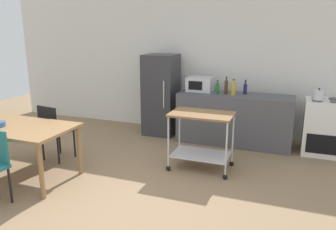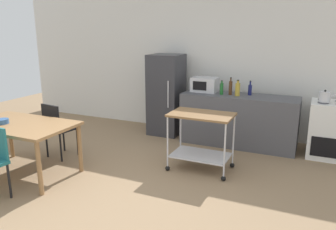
# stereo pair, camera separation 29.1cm
# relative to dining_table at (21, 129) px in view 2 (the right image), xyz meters

# --- Properties ---
(ground_plane) EXTENTS (12.00, 12.00, 0.00)m
(ground_plane) POSITION_rel_dining_table_xyz_m (1.61, -0.11, -0.67)
(ground_plane) COLOR #8C7051
(back_wall) EXTENTS (8.40, 0.12, 2.90)m
(back_wall) POSITION_rel_dining_table_xyz_m (1.61, 3.09, 0.78)
(back_wall) COLOR silver
(back_wall) RESTS_ON ground_plane
(kitchen_counter) EXTENTS (2.00, 0.64, 0.90)m
(kitchen_counter) POSITION_rel_dining_table_xyz_m (2.51, 2.49, -0.22)
(kitchen_counter) COLOR #4C4C51
(kitchen_counter) RESTS_ON ground_plane
(dining_table) EXTENTS (1.50, 0.90, 0.75)m
(dining_table) POSITION_rel_dining_table_xyz_m (0.00, 0.00, 0.00)
(dining_table) COLOR olive
(dining_table) RESTS_ON ground_plane
(chair_black) EXTENTS (0.46, 0.46, 0.89)m
(chair_black) POSITION_rel_dining_table_xyz_m (0.02, 0.69, -0.15)
(chair_black) COLOR black
(chair_black) RESTS_ON ground_plane
(stove_oven) EXTENTS (0.60, 0.61, 0.92)m
(stove_oven) POSITION_rel_dining_table_xyz_m (3.96, 2.51, -0.22)
(stove_oven) COLOR white
(stove_oven) RESTS_ON ground_plane
(refrigerator) EXTENTS (0.60, 0.63, 1.55)m
(refrigerator) POSITION_rel_dining_table_xyz_m (1.06, 2.59, 0.10)
(refrigerator) COLOR #333338
(refrigerator) RESTS_ON ground_plane
(kitchen_cart) EXTENTS (0.91, 0.57, 0.85)m
(kitchen_cart) POSITION_rel_dining_table_xyz_m (2.25, 1.18, -0.10)
(kitchen_cart) COLOR brown
(kitchen_cart) RESTS_ON ground_plane
(microwave) EXTENTS (0.46, 0.35, 0.26)m
(microwave) POSITION_rel_dining_table_xyz_m (1.84, 2.57, 0.36)
(microwave) COLOR silver
(microwave) RESTS_ON kitchen_counter
(bottle_vinegar) EXTENTS (0.06, 0.06, 0.25)m
(bottle_vinegar) POSITION_rel_dining_table_xyz_m (2.19, 2.43, 0.33)
(bottle_vinegar) COLOR #1E6628
(bottle_vinegar) RESTS_ON kitchen_counter
(bottle_soy_sauce) EXTENTS (0.06, 0.06, 0.30)m
(bottle_soy_sauce) POSITION_rel_dining_table_xyz_m (2.34, 2.47, 0.36)
(bottle_soy_sauce) COLOR #4C2D19
(bottle_soy_sauce) RESTS_ON kitchen_counter
(bottle_olive_oil) EXTENTS (0.08, 0.08, 0.28)m
(bottle_olive_oil) POSITION_rel_dining_table_xyz_m (2.48, 2.42, 0.35)
(bottle_olive_oil) COLOR gold
(bottle_olive_oil) RESTS_ON kitchen_counter
(bottle_sesame_oil) EXTENTS (0.06, 0.06, 0.25)m
(bottle_sesame_oil) POSITION_rel_dining_table_xyz_m (2.66, 2.58, 0.33)
(bottle_sesame_oil) COLOR navy
(bottle_sesame_oil) RESTS_ON kitchen_counter
(fruit_bowl) EXTENTS (0.17, 0.17, 0.06)m
(fruit_bowl) POSITION_rel_dining_table_xyz_m (-0.21, -0.11, 0.11)
(fruit_bowl) COLOR #33598C
(fruit_bowl) RESTS_ON dining_table
(kettle) EXTENTS (0.24, 0.17, 0.19)m
(kettle) POSITION_rel_dining_table_xyz_m (3.84, 2.41, 0.33)
(kettle) COLOR silver
(kettle) RESTS_ON stove_oven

